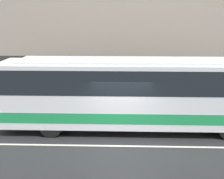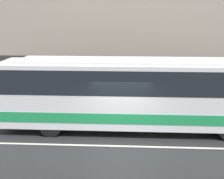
# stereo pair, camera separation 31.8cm
# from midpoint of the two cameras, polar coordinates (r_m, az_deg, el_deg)

# --- Properties ---
(ground_plane) EXTENTS (60.00, 60.00, 0.00)m
(ground_plane) POSITION_cam_midpoint_polar(r_m,az_deg,el_deg) (12.78, 2.18, -10.32)
(ground_plane) COLOR #262628
(sidewalk) EXTENTS (60.00, 2.22, 0.13)m
(sidewalk) POSITION_cam_midpoint_polar(r_m,az_deg,el_deg) (17.55, 2.54, -3.29)
(sidewalk) COLOR #A09E99
(sidewalk) RESTS_ON ground_plane
(lane_stripe) EXTENTS (54.00, 0.14, 0.01)m
(lane_stripe) POSITION_cam_midpoint_polar(r_m,az_deg,el_deg) (12.78, 2.18, -10.30)
(lane_stripe) COLOR beige
(lane_stripe) RESTS_ON ground_plane
(transit_bus) EXTENTS (11.62, 2.48, 3.24)m
(transit_bus) POSITION_cam_midpoint_polar(r_m,az_deg,el_deg) (14.03, 3.98, -0.23)
(transit_bus) COLOR silver
(transit_bus) RESTS_ON ground_plane
(pedestrian_waiting) EXTENTS (0.36, 0.36, 1.59)m
(pedestrian_waiting) POSITION_cam_midpoint_polar(r_m,az_deg,el_deg) (17.60, 2.35, -0.56)
(pedestrian_waiting) COLOR maroon
(pedestrian_waiting) RESTS_ON sidewalk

